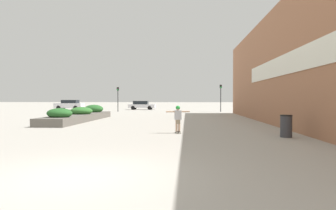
{
  "coord_description": "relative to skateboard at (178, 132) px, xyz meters",
  "views": [
    {
      "loc": [
        2.58,
        -6.71,
        1.78
      ],
      "look_at": [
        1.02,
        18.02,
        1.27
      ],
      "focal_mm": 32.0,
      "sensor_mm": 36.0,
      "label": 1
    }
  ],
  "objects": [
    {
      "name": "building_wall_right",
      "position": [
        6.48,
        4.46,
        3.85
      ],
      "size": [
        0.67,
        35.41,
        7.84
      ],
      "color": "#9E6647",
      "rests_on": "ground_plane"
    },
    {
      "name": "skateboard",
      "position": [
        0.0,
        0.0,
        0.0
      ],
      "size": [
        0.34,
        0.63,
        0.09
      ],
      "rotation": [
        0.0,
        0.0,
        0.23
      ],
      "color": "black",
      "rests_on": "ground_plane"
    },
    {
      "name": "traffic_light_right",
      "position": [
        5.12,
        26.05,
        2.45
      ],
      "size": [
        0.28,
        0.3,
        3.73
      ],
      "color": "black",
      "rests_on": "ground_plane"
    },
    {
      "name": "traffic_light_left",
      "position": [
        -9.11,
        25.56,
        2.26
      ],
      "size": [
        0.28,
        0.3,
        3.4
      ],
      "color": "black",
      "rests_on": "ground_plane"
    },
    {
      "name": "skateboarder",
      "position": [
        0.0,
        -0.0,
        0.83
      ],
      "size": [
        1.23,
        0.37,
        1.34
      ],
      "rotation": [
        0.0,
        0.0,
        0.23
      ],
      "color": "tan",
      "rests_on": "skateboard"
    },
    {
      "name": "planter_box",
      "position": [
        -8.17,
        8.2,
        0.36
      ],
      "size": [
        2.08,
        11.5,
        1.23
      ],
      "color": "#605B54",
      "rests_on": "ground_plane"
    },
    {
      "name": "car_center_left",
      "position": [
        -18.37,
        31.43,
        0.78
      ],
      "size": [
        4.41,
        1.98,
        1.6
      ],
      "rotation": [
        0.0,
        0.0,
        1.57
      ],
      "color": "silver",
      "rests_on": "ground_plane"
    },
    {
      "name": "car_leftmost",
      "position": [
        -6.98,
        33.4,
        0.68
      ],
      "size": [
        4.35,
        1.95,
        1.43
      ],
      "rotation": [
        0.0,
        0.0,
        -1.57
      ],
      "color": "silver",
      "rests_on": "ground_plane"
    },
    {
      "name": "trash_bin",
      "position": [
        5.05,
        -1.33,
        0.45
      ],
      "size": [
        0.55,
        0.55,
        1.04
      ],
      "color": "#38383D",
      "rests_on": "ground_plane"
    },
    {
      "name": "ground_plane",
      "position": [
        -2.12,
        -8.75,
        -0.07
      ],
      "size": [
        300.0,
        300.0,
        0.0
      ],
      "primitive_type": "plane",
      "color": "#ADA89E"
    }
  ]
}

